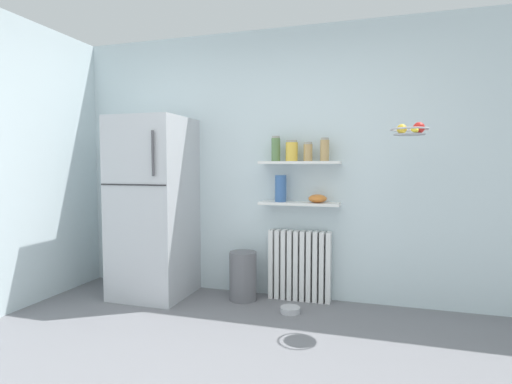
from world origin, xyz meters
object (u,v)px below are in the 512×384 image
storage_jar_1 (292,151)px  storage_jar_2 (308,152)px  refrigerator (154,207)px  pet_food_bowl (290,310)px  trash_bin (243,276)px  hanging_fruit_basket (411,130)px  vase (281,188)px  radiator (300,265)px  shelf_bowl (318,199)px  storage_jar_0 (276,149)px  storage_jar_3 (325,150)px

storage_jar_1 → storage_jar_2: (0.15, 0.00, -0.01)m
refrigerator → storage_jar_1: (1.33, 0.23, 0.55)m
refrigerator → storage_jar_2: (1.49, 0.23, 0.54)m
pet_food_bowl → trash_bin: bearing=157.9°
refrigerator → hanging_fruit_basket: refrigerator is taller
refrigerator → vase: size_ratio=6.93×
pet_food_bowl → radiator: bearing=88.1°
vase → pet_food_bowl: 1.11m
storage_jar_1 → trash_bin: bearing=-164.1°
radiator → hanging_fruit_basket: hanging_fruit_basket is taller
storage_jar_1 → pet_food_bowl: 1.44m
shelf_bowl → storage_jar_1: bearing=180.0°
storage_jar_2 → pet_food_bowl: size_ratio=1.00×
storage_jar_0 → shelf_bowl: storage_jar_0 is taller
storage_jar_2 → vase: size_ratio=0.70×
storage_jar_1 → trash_bin: storage_jar_1 is taller
radiator → trash_bin: bearing=-163.2°
storage_jar_3 → pet_food_bowl: (-0.24, -0.33, -1.41)m
radiator → hanging_fruit_basket: bearing=-25.0°
storage_jar_0 → shelf_bowl: bearing=0.0°
storage_jar_1 → hanging_fruit_basket: size_ratio=0.68×
pet_food_bowl → hanging_fruit_basket: bearing=-4.4°
trash_bin → hanging_fruit_basket: 1.99m
storage_jar_3 → refrigerator: bearing=-171.9°
refrigerator → storage_jar_1: size_ratio=8.94×
storage_jar_3 → trash_bin: bearing=-170.4°
trash_bin → hanging_fruit_basket: (1.45, -0.28, 1.33)m
storage_jar_3 → hanging_fruit_basket: bearing=-29.9°
storage_jar_3 → shelf_bowl: size_ratio=1.25×
vase → trash_bin: size_ratio=0.54×
storage_jar_3 → pet_food_bowl: bearing=-126.1°
storage_jar_2 → vase: bearing=-180.0°
shelf_bowl → trash_bin: 1.02m
storage_jar_1 → hanging_fruit_basket: hanging_fruit_basket is taller
storage_jar_2 → pet_food_bowl: (-0.09, -0.33, -1.39)m
radiator → vase: vase is taller
radiator → vase: (-0.18, -0.03, 0.74)m
storage_jar_0 → storage_jar_1: bearing=0.0°
radiator → storage_jar_3: (0.23, -0.03, 1.10)m
storage_jar_1 → trash_bin: size_ratio=0.42×
storage_jar_0 → vase: 0.38m
refrigerator → radiator: (1.41, 0.26, -0.54)m
refrigerator → storage_jar_3: bearing=8.1°
pet_food_bowl → hanging_fruit_basket: (0.95, -0.07, 1.53)m
radiator → vase: 0.76m
refrigerator → storage_jar_2: 1.60m
refrigerator → trash_bin: size_ratio=3.77×
refrigerator → storage_jar_3: 1.75m
refrigerator → shelf_bowl: 1.60m
refrigerator → hanging_fruit_basket: bearing=-4.2°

